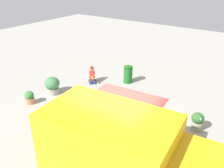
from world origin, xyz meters
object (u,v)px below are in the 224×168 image
(planter_flowering_side, at_px, (52,85))
(planter_flowering_far, at_px, (29,97))
(person_customer, at_px, (92,76))
(planter_flowering_near, at_px, (197,121))
(trash_bin, at_px, (128,74))
(food_truck, at_px, (128,160))

(planter_flowering_side, bearing_deg, planter_flowering_far, -95.36)
(person_customer, distance_m, planter_flowering_near, 6.11)
(trash_bin, bearing_deg, planter_flowering_side, -125.94)
(planter_flowering_near, bearing_deg, person_customer, 169.87)
(planter_flowering_near, relative_size, planter_flowering_far, 1.19)
(person_customer, relative_size, planter_flowering_near, 1.26)
(food_truck, bearing_deg, person_customer, 137.00)
(person_customer, height_order, planter_flowering_far, person_customer)
(food_truck, height_order, planter_flowering_near, food_truck)
(planter_flowering_near, xyz_separation_m, trash_bin, (-4.40, 2.15, 0.10))
(person_customer, distance_m, planter_flowering_far, 3.55)
(planter_flowering_near, xyz_separation_m, planter_flowering_far, (-6.87, -2.37, -0.08))
(planter_flowering_side, bearing_deg, planter_flowering_near, 9.14)
(planter_flowering_near, height_order, trash_bin, trash_bin)
(trash_bin, bearing_deg, person_customer, -146.36)
(planter_flowering_near, distance_m, planter_flowering_side, 6.83)
(food_truck, distance_m, planter_flowering_near, 4.03)
(person_customer, xyz_separation_m, planter_flowering_near, (6.02, -1.07, 0.04))
(food_truck, distance_m, planter_flowering_far, 6.44)
(planter_flowering_side, xyz_separation_m, trash_bin, (2.34, 3.23, 0.03))
(food_truck, relative_size, planter_flowering_far, 8.41)
(person_customer, height_order, trash_bin, trash_bin)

